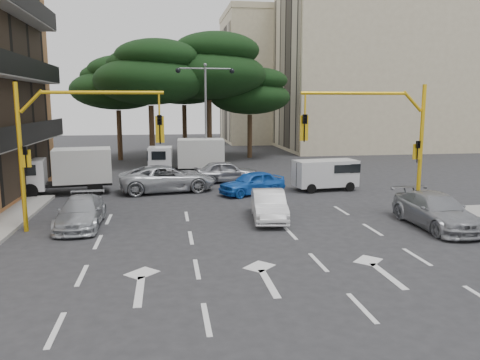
# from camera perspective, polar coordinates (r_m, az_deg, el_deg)

# --- Properties ---
(ground) EXTENTS (120.00, 120.00, 0.00)m
(ground) POSITION_cam_1_polar(r_m,az_deg,el_deg) (18.64, 0.18, -6.79)
(ground) COLOR #28282B
(ground) RESTS_ON ground
(median_strip) EXTENTS (1.40, 6.00, 0.15)m
(median_strip) POSITION_cam_1_polar(r_m,az_deg,el_deg) (34.17, -4.11, 0.79)
(median_strip) COLOR gray
(median_strip) RESTS_ON ground
(apartment_beige_near) EXTENTS (20.20, 12.15, 18.70)m
(apartment_beige_near) POSITION_cam_1_polar(r_m,az_deg,el_deg) (54.81, 16.06, 13.44)
(apartment_beige_near) COLOR #C2B391
(apartment_beige_near) RESTS_ON ground
(apartment_beige_far) EXTENTS (16.20, 12.15, 16.70)m
(apartment_beige_far) POSITION_cam_1_polar(r_m,az_deg,el_deg) (63.73, 5.49, 12.25)
(apartment_beige_far) COLOR #C2B391
(apartment_beige_far) RESTS_ON ground
(pine_left_near) EXTENTS (9.15, 9.15, 10.23)m
(pine_left_near) POSITION_cam_1_polar(r_m,az_deg,el_deg) (39.70, -10.83, 12.76)
(pine_left_near) COLOR #382616
(pine_left_near) RESTS_ON ground
(pine_center) EXTENTS (9.98, 9.98, 11.16)m
(pine_center) POSITION_cam_1_polar(r_m,az_deg,el_deg) (41.91, -3.73, 13.67)
(pine_center) COLOR #382616
(pine_center) RESTS_ON ground
(pine_left_far) EXTENTS (8.32, 8.32, 9.30)m
(pine_left_far) POSITION_cam_1_polar(r_m,az_deg,el_deg) (43.84, -14.65, 11.39)
(pine_left_far) COLOR #382616
(pine_left_far) RESTS_ON ground
(pine_right) EXTENTS (7.49, 7.49, 8.37)m
(pine_right) POSITION_cam_1_polar(r_m,az_deg,el_deg) (44.34, 1.30, 10.76)
(pine_right) COLOR #382616
(pine_right) RESTS_ON ground
(pine_back) EXTENTS (9.15, 9.15, 10.23)m
(pine_back) POSITION_cam_1_polar(r_m,az_deg,el_deg) (46.72, -6.81, 12.34)
(pine_back) COLOR #382616
(pine_back) RESTS_ON ground
(signal_mast_right) EXTENTS (5.79, 0.37, 6.00)m
(signal_mast_right) POSITION_cam_1_polar(r_m,az_deg,el_deg) (21.94, 17.22, 5.57)
(signal_mast_right) COLOR gold
(signal_mast_right) RESTS_ON ground
(signal_mast_left) EXTENTS (5.79, 0.37, 6.00)m
(signal_mast_left) POSITION_cam_1_polar(r_m,az_deg,el_deg) (20.09, -20.40, 5.08)
(signal_mast_left) COLOR gold
(signal_mast_left) RESTS_ON ground
(street_lamp_center) EXTENTS (4.16, 0.36, 7.77)m
(street_lamp_center) POSITION_cam_1_polar(r_m,az_deg,el_deg) (33.78, -4.22, 9.80)
(street_lamp_center) COLOR slate
(street_lamp_center) RESTS_ON median_strip
(car_white_hatch) EXTENTS (1.87, 4.14, 1.32)m
(car_white_hatch) POSITION_cam_1_polar(r_m,az_deg,el_deg) (20.99, 3.53, -3.08)
(car_white_hatch) COLOR silver
(car_white_hatch) RESTS_ON ground
(car_blue_compact) EXTENTS (4.20, 2.98, 1.33)m
(car_blue_compact) POSITION_cam_1_polar(r_m,az_deg,el_deg) (26.71, 1.49, -0.35)
(car_blue_compact) COLOR blue
(car_blue_compact) RESTS_ON ground
(car_silver_wagon) EXTENTS (1.76, 4.30, 1.25)m
(car_silver_wagon) POSITION_cam_1_polar(r_m,az_deg,el_deg) (20.91, -18.82, -3.73)
(car_silver_wagon) COLOR #ABAEB3
(car_silver_wagon) RESTS_ON ground
(car_silver_cross_a) EXTENTS (5.92, 3.40, 1.55)m
(car_silver_cross_a) POSITION_cam_1_polar(r_m,az_deg,el_deg) (27.87, -8.85, 0.19)
(car_silver_cross_a) COLOR #B0B2B8
(car_silver_cross_a) RESTS_ON ground
(car_silver_cross_b) EXTENTS (4.32, 2.02, 1.43)m
(car_silver_cross_b) POSITION_cam_1_polar(r_m,az_deg,el_deg) (30.75, -1.71, 1.05)
(car_silver_cross_b) COLOR #9B9DA3
(car_silver_cross_b) RESTS_ON ground
(car_silver_parked) EXTENTS (2.03, 4.90, 1.42)m
(car_silver_parked) POSITION_cam_1_polar(r_m,az_deg,el_deg) (21.35, 22.76, -3.47)
(car_silver_parked) COLOR #919399
(car_silver_parked) RESTS_ON ground
(van_white) EXTENTS (3.84, 2.04, 1.84)m
(van_white) POSITION_cam_1_polar(r_m,az_deg,el_deg) (28.43, 10.35, 0.63)
(van_white) COLOR silver
(van_white) RESTS_ON ground
(box_truck_a) EXTENTS (5.53, 2.91, 2.60)m
(box_truck_a) POSITION_cam_1_polar(r_m,az_deg,el_deg) (28.52, -20.52, 0.97)
(box_truck_a) COLOR white
(box_truck_a) RESTS_ON ground
(box_truck_b) EXTENTS (5.48, 2.53, 2.64)m
(box_truck_b) POSITION_cam_1_polar(r_m,az_deg,el_deg) (33.42, -6.45, 2.72)
(box_truck_b) COLOR white
(box_truck_b) RESTS_ON ground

